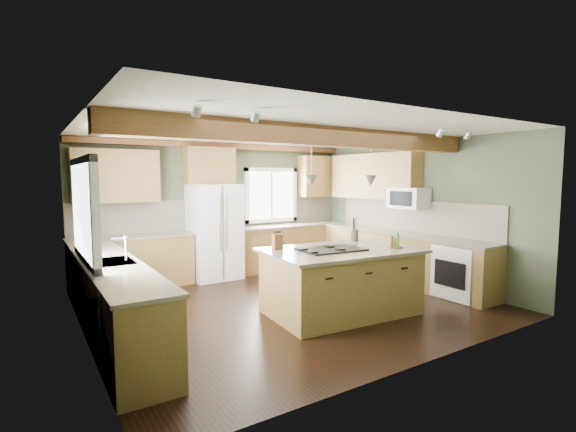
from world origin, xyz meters
TOP-DOWN VIEW (x-y plane):
  - floor at (0.00, 0.00)m, footprint 5.60×5.60m
  - ceiling at (0.00, 0.00)m, footprint 5.60×5.60m
  - wall_back at (0.00, 2.50)m, footprint 5.60×0.00m
  - wall_left at (-2.80, 0.00)m, footprint 0.00×5.00m
  - wall_right at (2.80, 0.00)m, footprint 0.00×5.00m
  - ceiling_beam at (0.00, -0.77)m, footprint 5.55×0.26m
  - soffit_trim at (0.00, 2.40)m, footprint 5.55×0.20m
  - backsplash_back at (0.00, 2.48)m, footprint 5.58×0.03m
  - backsplash_right at (2.78, 0.05)m, footprint 0.03×3.70m
  - base_cab_back_left at (-1.79, 2.20)m, footprint 2.02×0.60m
  - counter_back_left at (-1.79, 2.20)m, footprint 2.06×0.64m
  - base_cab_back_right at (1.49, 2.20)m, footprint 2.62×0.60m
  - counter_back_right at (1.49, 2.20)m, footprint 2.66×0.64m
  - base_cab_left at (-2.50, 0.05)m, footprint 0.60×3.70m
  - counter_left at (-2.50, 0.05)m, footprint 0.64×3.74m
  - base_cab_right at (2.50, 0.05)m, footprint 0.60×3.70m
  - counter_right at (2.50, 0.05)m, footprint 0.64×3.74m
  - upper_cab_back_left at (-1.99, 2.33)m, footprint 1.40×0.35m
  - upper_cab_over_fridge at (-0.30, 2.33)m, footprint 0.96×0.35m
  - upper_cab_right at (2.62, 0.90)m, footprint 0.35×2.20m
  - upper_cab_back_corner at (2.30, 2.33)m, footprint 0.90×0.35m
  - window_left at (-2.78, 0.05)m, footprint 0.04×1.60m
  - window_back at (1.15, 2.48)m, footprint 1.10×0.04m
  - sink at (-2.50, 0.05)m, footprint 0.50×0.65m
  - faucet at (-2.32, 0.05)m, footprint 0.02×0.02m
  - dishwasher at (-2.49, -1.25)m, footprint 0.60×0.60m
  - oven at (2.49, -1.25)m, footprint 0.60×0.72m
  - microwave at (2.58, -0.05)m, footprint 0.40×0.70m
  - pendant_left at (-0.10, -0.73)m, footprint 0.18×0.18m
  - pendant_right at (0.90, -0.81)m, footprint 0.18×0.18m
  - refrigerator at (-0.30, 2.12)m, footprint 0.90×0.74m
  - island at (0.40, -0.77)m, footprint 2.09×1.38m
  - island_top at (0.40, -0.77)m, footprint 2.24×1.52m
  - cooktop at (0.23, -0.76)m, footprint 0.91×0.65m
  - knife_block at (-0.38, -0.33)m, footprint 0.14×0.11m
  - utensil_crock at (1.09, -0.27)m, footprint 0.13×0.13m
  - bottle_tray at (1.14, -1.08)m, footprint 0.25×0.25m

SIDE VIEW (x-z plane):
  - floor at x=0.00m, z-range 0.00..0.00m
  - dishwasher at x=-2.49m, z-range 0.01..0.85m
  - oven at x=2.49m, z-range 0.01..0.85m
  - base_cab_back_left at x=-1.79m, z-range 0.00..0.88m
  - base_cab_back_right at x=1.49m, z-range 0.00..0.88m
  - base_cab_left at x=-2.50m, z-range 0.00..0.88m
  - base_cab_right at x=2.50m, z-range 0.00..0.88m
  - island at x=0.40m, z-range 0.00..0.88m
  - counter_back_left at x=-1.79m, z-range 0.88..0.92m
  - counter_back_right at x=1.49m, z-range 0.88..0.92m
  - counter_left at x=-2.50m, z-range 0.88..0.92m
  - counter_right at x=2.50m, z-range 0.88..0.92m
  - refrigerator at x=-0.30m, z-range 0.00..1.80m
  - island_top at x=0.40m, z-range 0.88..0.92m
  - sink at x=-2.50m, z-range 0.89..0.92m
  - cooktop at x=0.23m, z-range 0.92..0.94m
  - utensil_crock at x=1.09m, z-range 0.92..1.09m
  - bottle_tray at x=1.14m, z-range 0.92..1.13m
  - knife_block at x=-0.38m, z-range 0.92..1.14m
  - faucet at x=-2.32m, z-range 0.91..1.19m
  - backsplash_back at x=0.00m, z-range 0.92..1.50m
  - backsplash_right at x=2.78m, z-range 0.92..1.50m
  - wall_back at x=0.00m, z-range -1.50..4.10m
  - wall_left at x=-2.80m, z-range -1.20..3.80m
  - wall_right at x=2.80m, z-range -1.20..3.80m
  - window_back at x=1.15m, z-range 1.05..2.05m
  - window_left at x=-2.78m, z-range 1.02..2.08m
  - microwave at x=2.58m, z-range 1.36..1.74m
  - pendant_left at x=-0.10m, z-range 1.80..1.96m
  - pendant_right at x=0.90m, z-range 1.80..1.96m
  - upper_cab_back_left at x=-1.99m, z-range 1.50..2.40m
  - upper_cab_right at x=2.62m, z-range 1.50..2.40m
  - upper_cab_back_corner at x=2.30m, z-range 1.50..2.40m
  - upper_cab_over_fridge at x=-0.30m, z-range 1.80..2.50m
  - ceiling_beam at x=0.00m, z-range 2.34..2.60m
  - soffit_trim at x=0.00m, z-range 2.49..2.59m
  - ceiling at x=0.00m, z-range 2.60..2.60m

